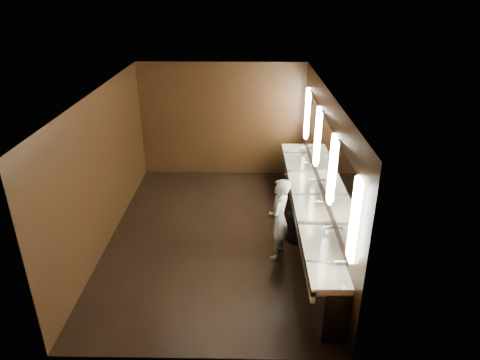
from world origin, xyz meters
name	(u,v)px	position (x,y,z in m)	size (l,w,h in m)	color
floor	(215,235)	(0.00, 0.00, 0.00)	(6.00, 6.00, 0.00)	black
ceiling	(211,92)	(0.00, 0.00, 2.80)	(4.00, 6.00, 0.02)	#2D2D2B
wall_back	(222,120)	(0.00, 3.00, 1.40)	(4.00, 0.02, 2.80)	black
wall_front	(194,271)	(0.00, -3.00, 1.40)	(4.00, 0.02, 2.80)	black
wall_left	(103,168)	(-2.00, 0.00, 1.40)	(0.02, 6.00, 2.80)	black
wall_right	(324,170)	(2.00, 0.00, 1.40)	(0.02, 6.00, 2.80)	black
sink_counter	(309,214)	(1.79, 0.00, 0.50)	(0.55, 5.40, 1.01)	black
mirror_band	(324,152)	(1.98, 0.00, 1.75)	(0.06, 5.03, 1.15)	white
person	(279,219)	(1.17, -0.66, 0.75)	(0.55, 0.36, 1.50)	#7F99BE
trash_bin	(298,227)	(1.58, -0.16, 0.29)	(0.38, 0.38, 0.58)	black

